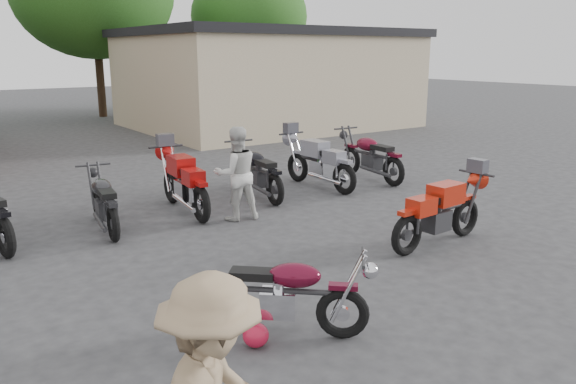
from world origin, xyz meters
TOP-DOWN VIEW (x-y plane):
  - ground at (0.00, 0.00)m, footprint 90.00×90.00m
  - stucco_building at (8.50, 15.00)m, footprint 10.00×8.00m
  - tree_2 at (4.00, 22.00)m, footprint 7.04×7.04m
  - tree_3 at (12.00, 22.00)m, footprint 6.08×6.08m
  - vintage_motorcycle at (-0.90, 0.25)m, footprint 1.72×1.63m
  - sportbike at (2.70, 1.22)m, footprint 2.03×0.77m
  - helmet at (-1.28, 0.21)m, footprint 0.29×0.29m
  - person_light at (0.83, 4.23)m, footprint 0.91×0.77m
  - row_bike_3 at (-1.30, 4.97)m, footprint 0.85×1.94m
  - row_bike_4 at (0.27, 5.20)m, footprint 0.89×2.21m
  - row_bike_5 at (1.98, 5.36)m, footprint 0.90×2.10m
  - row_bike_6 at (3.53, 5.29)m, footprint 0.82×2.18m
  - row_bike_7 at (5.00, 5.22)m, footprint 0.85×2.19m

SIDE VIEW (x-z plane):
  - ground at x=0.00m, z-range 0.00..0.00m
  - helmet at x=-1.28m, z-range 0.00..0.25m
  - vintage_motorcycle at x=-0.90m, z-range 0.00..1.03m
  - row_bike_3 at x=-1.30m, z-range 0.00..1.09m
  - sportbike at x=2.70m, z-range 0.00..1.16m
  - row_bike_5 at x=1.98m, z-range 0.00..1.18m
  - row_bike_6 at x=3.53m, z-range 0.00..1.24m
  - row_bike_7 at x=5.00m, z-range 0.00..1.24m
  - row_bike_4 at x=0.27m, z-range 0.00..1.25m
  - person_light at x=0.83m, z-range 0.00..1.67m
  - stucco_building at x=8.50m, z-range 0.00..3.50m
  - tree_3 at x=12.00m, z-range 0.00..7.60m
  - tree_2 at x=4.00m, z-range 0.00..8.80m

